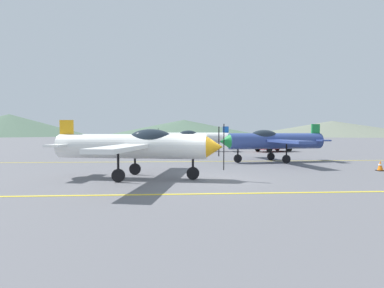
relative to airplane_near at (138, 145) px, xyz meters
The scene contains 11 objects.
ground_plane 3.65m from the airplane_near, 10.87° to the right, with size 400.00×400.00×0.00m, color slate.
apron_line_near 5.13m from the airplane_near, 48.43° to the right, with size 80.00×0.16×0.01m, color yellow.
apron_line_far 8.43m from the airplane_near, 66.93° to the left, with size 80.00×0.16×0.01m, color yellow.
airplane_near is the anchor object (origin of this frame).
airplane_mid 11.20m from the airplane_near, 39.17° to the left, with size 7.95×9.11×2.72m.
airplane_far 19.45m from the airplane_near, 78.38° to the left, with size 7.94×9.11×2.72m.
car_sedan 21.82m from the airplane_near, 55.00° to the left, with size 4.66×3.44×1.62m.
traffic_cone_front 13.24m from the airplane_near, ahead, with size 0.36×0.36×0.59m.
hill_left 150.82m from the airplane_near, 119.52° to the left, with size 72.53×72.53×10.22m, color #4C6651.
hill_centerleft 120.17m from the airplane_near, 86.94° to the left, with size 73.74×73.74×7.35m, color #4C6651.
hill_centerright 150.19m from the airplane_near, 58.37° to the left, with size 85.26×85.26×7.29m, color slate.
Camera 1 is at (-1.62, -13.38, 2.18)m, focal length 28.18 mm.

